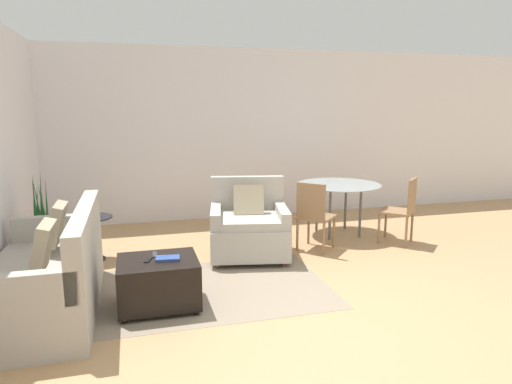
{
  "coord_description": "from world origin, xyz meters",
  "views": [
    {
      "loc": [
        -1.55,
        -3.4,
        1.85
      ],
      "look_at": [
        -0.04,
        2.15,
        0.75
      ],
      "focal_mm": 32.0,
      "sensor_mm": 36.0,
      "label": 1
    }
  ],
  "objects_px": {
    "picture_frame": "(91,210)",
    "dining_chair_near_right": "(404,206)",
    "tv_remote_primary": "(155,254)",
    "ottoman": "(158,281)",
    "book_stack": "(168,258)",
    "dining_table": "(339,189)",
    "potted_plant": "(43,243)",
    "dining_chair_near_left": "(314,212)",
    "armchair": "(249,228)",
    "couch": "(49,278)",
    "tv_remote_secondary": "(148,260)",
    "side_table": "(93,229)"
  },
  "relations": [
    {
      "from": "armchair",
      "to": "dining_chair_near_left",
      "type": "relative_size",
      "value": 1.2
    },
    {
      "from": "book_stack",
      "to": "tv_remote_secondary",
      "type": "bearing_deg",
      "value": 170.94
    },
    {
      "from": "side_table",
      "to": "dining_chair_near_right",
      "type": "distance_m",
      "value": 4.0
    },
    {
      "from": "dining_chair_near_left",
      "to": "dining_chair_near_right",
      "type": "height_order",
      "value": "same"
    },
    {
      "from": "couch",
      "to": "armchair",
      "type": "height_order",
      "value": "armchair"
    },
    {
      "from": "couch",
      "to": "tv_remote_secondary",
      "type": "bearing_deg",
      "value": -10.88
    },
    {
      "from": "dining_chair_near_left",
      "to": "tv_remote_primary",
      "type": "bearing_deg",
      "value": -153.34
    },
    {
      "from": "tv_remote_secondary",
      "to": "picture_frame",
      "type": "relative_size",
      "value": 0.81
    },
    {
      "from": "book_stack",
      "to": "dining_table",
      "type": "relative_size",
      "value": 0.19
    },
    {
      "from": "dining_table",
      "to": "tv_remote_primary",
      "type": "bearing_deg",
      "value": -148.09
    },
    {
      "from": "couch",
      "to": "ottoman",
      "type": "height_order",
      "value": "couch"
    },
    {
      "from": "dining_chair_near_left",
      "to": "dining_chair_near_right",
      "type": "relative_size",
      "value": 1.0
    },
    {
      "from": "picture_frame",
      "to": "dining_chair_near_left",
      "type": "bearing_deg",
      "value": -8.01
    },
    {
      "from": "picture_frame",
      "to": "dining_chair_near_left",
      "type": "xyz_separation_m",
      "value": [
        2.69,
        -0.38,
        -0.11
      ]
    },
    {
      "from": "dining_table",
      "to": "tv_remote_secondary",
      "type": "bearing_deg",
      "value": -146.64
    },
    {
      "from": "ottoman",
      "to": "tv_remote_primary",
      "type": "relative_size",
      "value": 4.57
    },
    {
      "from": "book_stack",
      "to": "tv_remote_primary",
      "type": "relative_size",
      "value": 1.46
    },
    {
      "from": "armchair",
      "to": "dining_chair_near_right",
      "type": "relative_size",
      "value": 1.2
    },
    {
      "from": "tv_remote_primary",
      "to": "tv_remote_secondary",
      "type": "xyz_separation_m",
      "value": [
        -0.07,
        -0.14,
        0.0
      ]
    },
    {
      "from": "dining_chair_near_right",
      "to": "tv_remote_primary",
      "type": "bearing_deg",
      "value": -162.97
    },
    {
      "from": "couch",
      "to": "tv_remote_secondary",
      "type": "xyz_separation_m",
      "value": [
        0.87,
        -0.17,
        0.15
      ]
    },
    {
      "from": "picture_frame",
      "to": "couch",
      "type": "bearing_deg",
      "value": -101.51
    },
    {
      "from": "armchair",
      "to": "picture_frame",
      "type": "bearing_deg",
      "value": 169.54
    },
    {
      "from": "side_table",
      "to": "potted_plant",
      "type": "bearing_deg",
      "value": -170.46
    },
    {
      "from": "ottoman",
      "to": "book_stack",
      "type": "height_order",
      "value": "book_stack"
    },
    {
      "from": "couch",
      "to": "book_stack",
      "type": "distance_m",
      "value": 1.08
    },
    {
      "from": "dining_chair_near_left",
      "to": "potted_plant",
      "type": "bearing_deg",
      "value": 174.95
    },
    {
      "from": "couch",
      "to": "potted_plant",
      "type": "height_order",
      "value": "potted_plant"
    },
    {
      "from": "ottoman",
      "to": "potted_plant",
      "type": "xyz_separation_m",
      "value": [
        -1.22,
        1.45,
        0.03
      ]
    },
    {
      "from": "armchair",
      "to": "dining_table",
      "type": "bearing_deg",
      "value": 22.3
    },
    {
      "from": "potted_plant",
      "to": "dining_chair_near_left",
      "type": "distance_m",
      "value": 3.26
    },
    {
      "from": "couch",
      "to": "picture_frame",
      "type": "height_order",
      "value": "couch"
    },
    {
      "from": "tv_remote_primary",
      "to": "dining_table",
      "type": "relative_size",
      "value": 0.13
    },
    {
      "from": "potted_plant",
      "to": "dining_chair_near_right",
      "type": "relative_size",
      "value": 1.26
    },
    {
      "from": "picture_frame",
      "to": "dining_chair_near_right",
      "type": "relative_size",
      "value": 0.2
    },
    {
      "from": "couch",
      "to": "potted_plant",
      "type": "relative_size",
      "value": 1.68
    },
    {
      "from": "dining_table",
      "to": "dining_chair_near_left",
      "type": "xyz_separation_m",
      "value": [
        -0.65,
        -0.65,
        -0.15
      ]
    },
    {
      "from": "ottoman",
      "to": "potted_plant",
      "type": "distance_m",
      "value": 1.9
    },
    {
      "from": "couch",
      "to": "tv_remote_secondary",
      "type": "relative_size",
      "value": 13.15
    },
    {
      "from": "book_stack",
      "to": "tv_remote_secondary",
      "type": "relative_size",
      "value": 1.61
    },
    {
      "from": "picture_frame",
      "to": "dining_table",
      "type": "bearing_deg",
      "value": 4.61
    },
    {
      "from": "ottoman",
      "to": "picture_frame",
      "type": "distance_m",
      "value": 1.72
    },
    {
      "from": "picture_frame",
      "to": "dining_chair_near_left",
      "type": "distance_m",
      "value": 2.72
    },
    {
      "from": "couch",
      "to": "dining_table",
      "type": "xyz_separation_m",
      "value": [
        3.61,
        1.64,
        0.35
      ]
    },
    {
      "from": "picture_frame",
      "to": "tv_remote_secondary",
      "type": "bearing_deg",
      "value": -68.88
    },
    {
      "from": "tv_remote_primary",
      "to": "picture_frame",
      "type": "xyz_separation_m",
      "value": [
        -0.66,
        1.4,
        0.16
      ]
    },
    {
      "from": "tv_remote_primary",
      "to": "ottoman",
      "type": "bearing_deg",
      "value": -84.18
    },
    {
      "from": "ottoman",
      "to": "dining_chair_near_left",
      "type": "relative_size",
      "value": 0.8
    },
    {
      "from": "picture_frame",
      "to": "dining_chair_near_right",
      "type": "xyz_separation_m",
      "value": [
        3.98,
        -0.38,
        -0.11
      ]
    },
    {
      "from": "armchair",
      "to": "tv_remote_primary",
      "type": "relative_size",
      "value": 6.83
    }
  ]
}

